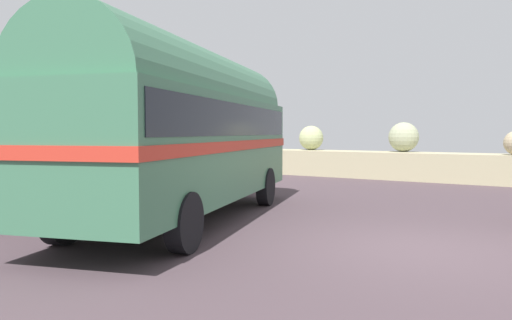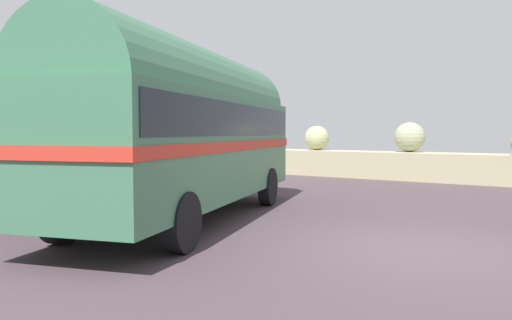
# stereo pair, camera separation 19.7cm
# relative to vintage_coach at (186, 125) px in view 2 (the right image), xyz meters

# --- Properties ---
(ground) EXTENTS (32.00, 26.00, 0.02)m
(ground) POSITION_rel_vintage_coach_xyz_m (4.74, 0.08, -2.04)
(ground) COLOR #47383E
(vintage_coach) EXTENTS (4.98, 8.90, 3.70)m
(vintage_coach) POSITION_rel_vintage_coach_xyz_m (0.00, 0.00, 0.00)
(vintage_coach) COLOR black
(vintage_coach) RESTS_ON ground
(second_coach) EXTENTS (4.67, 8.91, 3.70)m
(second_coach) POSITION_rel_vintage_coach_xyz_m (-4.69, 0.07, 0.00)
(second_coach) COLOR black
(second_coach) RESTS_ON ground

